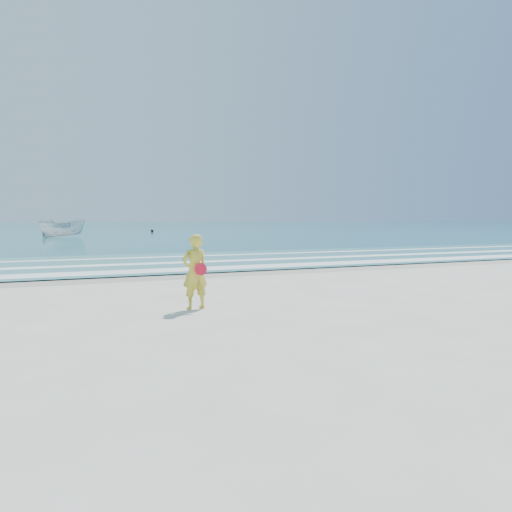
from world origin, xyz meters
name	(u,v)px	position (x,y,z in m)	size (l,w,h in m)	color
ground	(331,325)	(0.00, 0.00, 0.00)	(400.00, 400.00, 0.00)	silver
wet_sand	(197,274)	(0.00, 9.00, 0.00)	(400.00, 2.40, 0.00)	#B2A893
ocean	(70,227)	(0.00, 105.00, 0.02)	(400.00, 190.00, 0.04)	#19727F
shallow	(165,262)	(0.00, 14.00, 0.04)	(400.00, 10.00, 0.01)	#59B7AD
foam_near	(187,269)	(0.00, 10.30, 0.05)	(400.00, 1.40, 0.01)	white
foam_mid	(169,263)	(0.00, 13.20, 0.05)	(400.00, 0.90, 0.01)	white
foam_far	(154,257)	(0.00, 16.50, 0.05)	(400.00, 0.60, 0.01)	white
boat	(63,228)	(-3.24, 45.25, 0.98)	(1.82, 4.85, 1.87)	silver
buoy	(152,231)	(8.16, 58.36, 0.23)	(0.38, 0.38, 0.38)	black
woman	(195,272)	(-1.89, 2.57, 0.82)	(0.65, 0.48, 1.64)	gold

